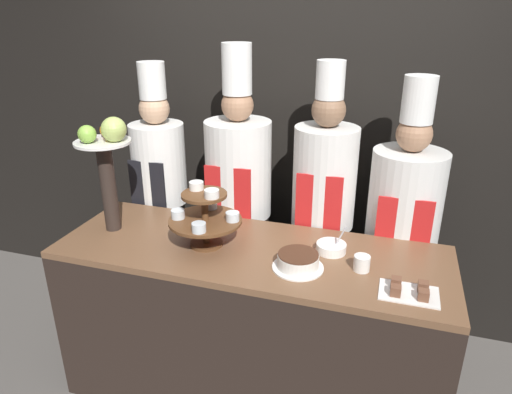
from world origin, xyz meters
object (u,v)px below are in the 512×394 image
Objects in this scene: tiered_stand at (205,215)px; fruit_pedestal at (107,157)px; cake_square_tray at (409,291)px; chef_right at (402,223)px; serving_bowl_far at (331,248)px; chef_left at (161,187)px; cake_round at (298,261)px; cup_white at (362,263)px; chef_center_right at (323,203)px; chef_center_left at (239,193)px.

fruit_pedestal reaches higher than tiered_stand.
cake_square_tray is 0.14× the size of chef_right.
chef_left is at bearing 159.65° from serving_bowl_far.
cup_white is (0.29, 0.07, 0.00)m from cake_round.
cup_white is at bearing -63.99° from chef_center_right.
chef_center_right reaches higher than serving_bowl_far.
tiered_stand is at bearing -44.95° from chef_left.
cup_white is 1.48m from chef_left.
tiered_stand is 0.21× the size of chef_right.
tiered_stand is at bearing 178.94° from cup_white.
chef_center_left reaches higher than fruit_pedestal.
fruit_pedestal is at bearing 174.25° from cake_round.
cup_white is 0.21m from serving_bowl_far.
chef_center_left reaches higher than chef_center_right.
chef_right is (0.97, 0.56, -0.16)m from tiered_stand.
chef_left reaches higher than chef_right.
chef_center_left is at bearing 128.90° from cake_round.
chef_center_left is at bearing 144.58° from cup_white.
fruit_pedestal is 0.84m from chef_center_left.
cake_round is at bearing -166.21° from cup_white.
chef_center_right reaches higher than chef_right.
cake_round is 3.19× the size of cup_white.
tiered_stand is 0.81m from chef_left.
chef_left is (-1.36, 0.58, 0.02)m from cup_white.
serving_bowl_far is at bearing 140.41° from cup_white.
chef_left is (-1.20, 0.44, 0.03)m from serving_bowl_far.
tiered_stand reaches higher than cup_white.
cake_square_tray is (0.21, -0.14, -0.02)m from cup_white.
cake_square_tray is 0.14× the size of chef_left.
chef_center_left is (0.54, 0.54, -0.34)m from fruit_pedestal.
serving_bowl_far is 0.08× the size of chef_center_left.
tiered_stand is 0.53m from cake_round.
serving_bowl_far is 0.56m from chef_right.
cake_round is (0.51, -0.09, -0.13)m from tiered_stand.
cake_round is at bearing -31.24° from chef_left.
cup_white is 0.61m from chef_right.
serving_bowl_far is 0.09× the size of chef_right.
chef_right is (0.18, 0.58, -0.03)m from cup_white.
chef_left reaches higher than cake_square_tray.
chef_left reaches higher than tiered_stand.
cake_square_tray is 0.13× the size of chef_center_left.
cake_round is at bearing -51.10° from chef_center_left.
chef_center_left reaches higher than chef_right.
cake_round is 0.13× the size of chef_center_right.
chef_right is at bearing -0.00° from chef_left.
serving_bowl_far is 0.46m from chef_center_right.
chef_center_right is at bearing -0.00° from chef_center_left.
fruit_pedestal is at bearing -160.47° from chef_right.
cup_white is 0.04× the size of chef_center_left.
chef_left is (-0.01, 0.54, -0.37)m from fruit_pedestal.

